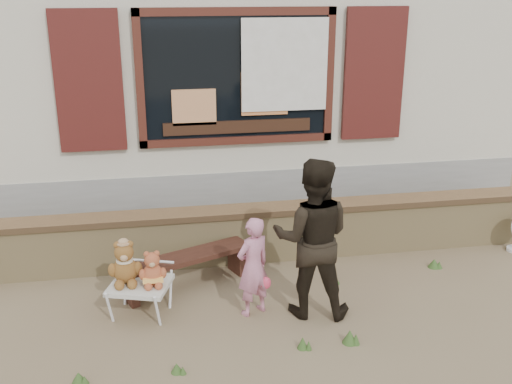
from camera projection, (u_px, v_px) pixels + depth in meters
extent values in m
plane|color=brown|center=(266.00, 299.00, 6.35)|extent=(80.00, 80.00, 0.00)
cube|color=#B0A78E|center=(214.00, 33.00, 9.74)|extent=(8.00, 5.00, 3.20)
cube|color=gray|center=(216.00, 152.00, 10.40)|extent=(8.04, 5.04, 0.80)
cube|color=black|center=(237.00, 78.00, 7.50)|extent=(2.30, 0.04, 1.50)
cube|color=#451C14|center=(236.00, 11.00, 7.22)|extent=(2.50, 0.08, 0.10)
cube|color=#451C14|center=(238.00, 140.00, 7.75)|extent=(2.50, 0.08, 0.10)
cube|color=#451C14|center=(140.00, 80.00, 7.28)|extent=(0.10, 0.08, 1.70)
cube|color=#451C14|center=(329.00, 75.00, 7.68)|extent=(0.10, 0.08, 1.70)
cube|color=#38150F|center=(89.00, 82.00, 7.17)|extent=(0.80, 0.07, 1.70)
cube|color=#38150F|center=(374.00, 74.00, 7.77)|extent=(0.80, 0.07, 1.70)
cube|color=beige|center=(285.00, 65.00, 7.49)|extent=(1.10, 0.02, 1.15)
cube|color=black|center=(238.00, 127.00, 7.68)|extent=(1.90, 0.06, 0.16)
cube|color=tan|center=(194.00, 107.00, 7.50)|extent=(0.55, 0.06, 0.45)
cube|color=#E08447|center=(264.00, 93.00, 7.60)|extent=(0.60, 0.06, 0.55)
cube|color=tan|center=(250.00, 236.00, 7.18)|extent=(7.00, 0.30, 0.60)
cube|color=brown|center=(250.00, 211.00, 7.07)|extent=(7.10, 0.36, 0.07)
cube|color=#321911|center=(186.00, 257.00, 6.50)|extent=(1.49, 0.86, 0.06)
cube|color=#321911|center=(131.00, 289.00, 6.24)|extent=(0.19, 0.29, 0.31)
cube|color=#321911|center=(237.00, 260.00, 6.90)|extent=(0.19, 0.29, 0.31)
cube|color=beige|center=(140.00, 285.00, 5.95)|extent=(0.70, 0.66, 0.04)
cylinder|color=silver|center=(110.00, 310.00, 5.84)|extent=(0.03, 0.03, 0.31)
cylinder|color=silver|center=(158.00, 314.00, 5.77)|extent=(0.03, 0.03, 0.31)
cylinder|color=silver|center=(126.00, 289.00, 6.25)|extent=(0.03, 0.03, 0.31)
cylinder|color=silver|center=(171.00, 292.00, 6.18)|extent=(0.03, 0.03, 0.31)
imported|color=pink|center=(253.00, 267.00, 5.92)|extent=(0.45, 0.40, 1.04)
imported|color=black|center=(312.00, 238.00, 5.85)|extent=(0.93, 0.81, 1.63)
cone|color=#355221|center=(330.00, 279.00, 6.69)|extent=(0.17, 0.17, 0.09)
cone|color=#355221|center=(350.00, 336.00, 5.55)|extent=(0.14, 0.14, 0.14)
cone|color=#355221|center=(79.00, 377.00, 5.01)|extent=(0.12, 0.12, 0.10)
cone|color=#355221|center=(434.00, 263.00, 7.04)|extent=(0.14, 0.14, 0.11)
cone|color=#355221|center=(177.00, 368.00, 5.14)|extent=(0.10, 0.10, 0.09)
cone|color=#355221|center=(303.00, 343.00, 5.47)|extent=(0.10, 0.10, 0.12)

